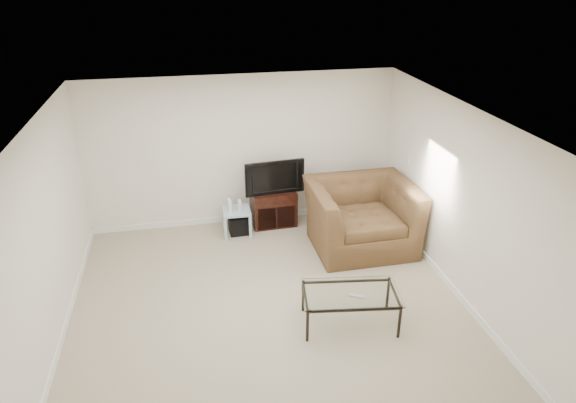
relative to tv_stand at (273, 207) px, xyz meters
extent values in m
plane|color=tan|center=(-0.47, -2.28, -0.30)|extent=(5.00, 5.00, 0.00)
plane|color=white|center=(-0.47, -2.28, 2.20)|extent=(5.00, 5.00, 0.00)
cube|color=silver|center=(-0.47, 0.22, 0.95)|extent=(5.00, 0.02, 2.50)
cube|color=silver|center=(-2.97, -2.28, 0.95)|extent=(0.02, 5.00, 2.50)
cube|color=silver|center=(2.03, -2.28, 0.95)|extent=(0.02, 5.00, 2.50)
cube|color=white|center=(-1.87, 0.21, 0.95)|extent=(0.12, 0.02, 0.12)
cube|color=white|center=(2.02, -0.68, 0.95)|extent=(0.02, 0.09, 0.13)
cube|color=white|center=(2.02, -0.98, 0.00)|extent=(0.02, 0.08, 0.12)
cube|color=black|center=(0.00, -0.04, 0.20)|extent=(0.40, 0.29, 0.05)
imported|color=black|center=(0.00, -0.03, 0.59)|extent=(0.93, 0.26, 0.57)
cube|color=black|center=(-0.62, -0.21, -0.15)|extent=(0.32, 0.32, 0.31)
cube|color=white|center=(-0.75, -0.24, 0.22)|extent=(0.06, 0.14, 0.19)
cube|color=silver|center=(-0.59, -0.25, 0.21)|extent=(0.05, 0.13, 0.17)
imported|color=#482C1A|center=(1.20, -1.00, 0.38)|extent=(1.58, 1.04, 1.37)
cube|color=#B2B2B7|center=(0.49, -2.92, 0.17)|extent=(0.18, 0.14, 0.02)
camera|label=1|loc=(-1.31, -7.66, 3.76)|focal=32.00mm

